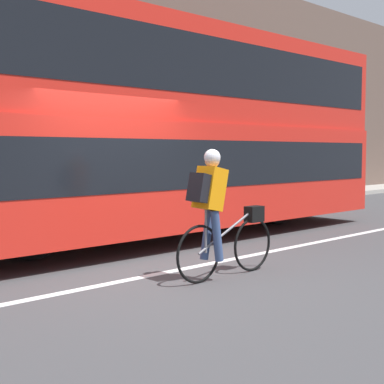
{
  "coord_description": "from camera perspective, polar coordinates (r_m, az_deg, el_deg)",
  "views": [
    {
      "loc": [
        -4.5,
        -5.66,
        1.67
      ],
      "look_at": [
        1.17,
        0.5,
        1.03
      ],
      "focal_mm": 50.0,
      "sensor_mm": 36.0,
      "label": 1
    }
  ],
  "objects": [
    {
      "name": "bus",
      "position": [
        10.29,
        -1.69,
        7.16
      ],
      "size": [
        9.75,
        2.5,
        3.93
      ],
      "color": "black",
      "rests_on": "ground_plane"
    },
    {
      "name": "cyclist_on_bike",
      "position": [
        6.95,
        2.74,
        -1.95
      ],
      "size": [
        1.78,
        0.32,
        1.7
      ],
      "color": "black",
      "rests_on": "ground_plane"
    },
    {
      "name": "ground_plane",
      "position": [
        7.42,
        -4.07,
        -8.68
      ],
      "size": [
        80.0,
        80.0,
        0.0
      ],
      "primitive_type": "plane",
      "color": "#424244"
    },
    {
      "name": "road_center_line",
      "position": [
        7.37,
        -3.78,
        -8.73
      ],
      "size": [
        50.0,
        0.14,
        0.01
      ],
      "primitive_type": "cube",
      "color": "silver",
      "rests_on": "ground_plane"
    }
  ]
}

